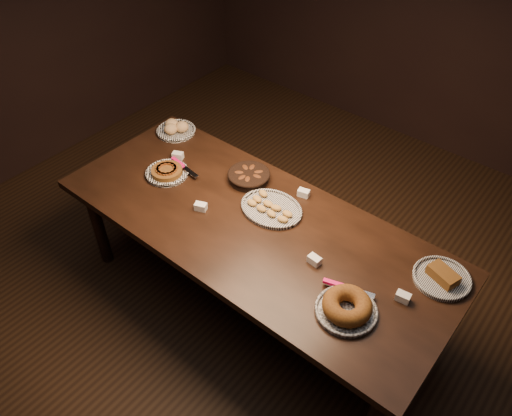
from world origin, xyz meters
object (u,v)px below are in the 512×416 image
Objects in this scene: madeleine_platter at (271,208)px; apple_tart_plate at (167,172)px; buffet_table at (253,232)px; bundt_cake_plate at (347,307)px.

apple_tart_plate is at bearing 175.65° from madeleine_platter.
apple_tart_plate is 0.86× the size of madeleine_platter.
madeleine_platter is at bearing 85.11° from buffet_table.
madeleine_platter is (0.01, 0.15, 0.09)m from buffet_table.
buffet_table is 0.78m from bundt_cake_plate.
madeleine_platter is 1.13× the size of bundt_cake_plate.
bundt_cake_plate is (0.75, -0.19, 0.11)m from buffet_table.
bundt_cake_plate is at bearing -41.45° from madeleine_platter.
bundt_cake_plate is at bearing -14.44° from buffet_table.
madeleine_platter is (0.72, 0.16, -0.00)m from apple_tart_plate.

